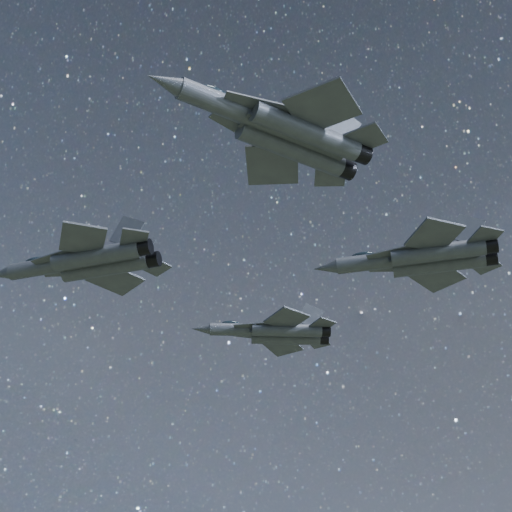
{
  "coord_description": "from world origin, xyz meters",
  "views": [
    {
      "loc": [
        -5.96,
        -63.75,
        103.95
      ],
      "look_at": [
        -1.5,
        -2.16,
        146.45
      ],
      "focal_mm": 55.0,
      "sensor_mm": 36.0,
      "label": 1
    }
  ],
  "objects": [
    {
      "name": "jet_left",
      "position": [
        1.74,
        13.15,
        146.76
      ],
      "size": [
        16.14,
        11.48,
        4.11
      ],
      "rotation": [
        0.0,
        0.0,
        -0.03
      ],
      "color": "#3A3F48"
    },
    {
      "name": "jet_lead",
      "position": [
        -17.72,
        0.09,
        146.56
      ],
      "size": [
        18.61,
        12.4,
        4.72
      ],
      "rotation": [
        0.0,
        0.0,
        -0.35
      ],
      "color": "#3A3F48"
    },
    {
      "name": "jet_slot",
      "position": [
        14.71,
        -2.39,
        146.89
      ],
      "size": [
        18.61,
        12.54,
        4.69
      ],
      "rotation": [
        0.0,
        0.0,
        -0.3
      ],
      "color": "#3A3F48"
    },
    {
      "name": "jet_right",
      "position": [
        -0.78,
        -19.71,
        146.21
      ],
      "size": [
        18.95,
        12.4,
        4.89
      ],
      "rotation": [
        0.0,
        0.0,
        0.43
      ],
      "color": "#3A3F48"
    }
  ]
}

